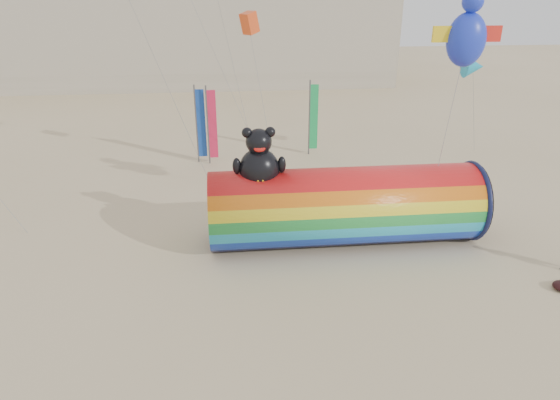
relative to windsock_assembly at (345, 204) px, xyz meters
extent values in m
plane|color=#CCB58C|center=(-3.50, -1.92, -1.88)|extent=(160.00, 160.00, 0.00)
cylinder|color=red|center=(0.01, 0.00, -0.09)|extent=(12.24, 3.57, 3.57)
torus|color=#0F1438|center=(6.01, 0.00, -0.09)|extent=(0.24, 3.74, 3.74)
cylinder|color=black|center=(6.15, 0.00, -0.09)|extent=(0.06, 3.53, 3.53)
ellipsoid|color=black|center=(-3.86, 0.00, 1.84)|extent=(1.74, 1.56, 1.84)
ellipsoid|color=gold|center=(-3.86, -0.56, 1.74)|extent=(0.90, 0.39, 0.79)
sphere|color=black|center=(-3.86, 0.00, 3.07)|extent=(1.12, 1.12, 1.12)
sphere|color=black|center=(-4.35, 0.00, 3.48)|extent=(0.45, 0.45, 0.45)
sphere|color=black|center=(-3.37, 0.00, 3.48)|extent=(0.45, 0.45, 0.45)
ellipsoid|color=red|center=(-3.86, -0.46, 2.91)|extent=(0.49, 0.18, 0.31)
ellipsoid|color=black|center=(-4.83, -0.10, 2.05)|extent=(0.37, 0.37, 0.73)
ellipsoid|color=black|center=(-2.89, -0.10, 2.05)|extent=(0.37, 0.37, 0.73)
cylinder|color=#59595E|center=(-7.21, 12.19, 0.72)|extent=(0.10, 0.10, 5.20)
cube|color=#1542A4|center=(-6.90, 12.19, 0.77)|extent=(0.56, 0.06, 4.50)
cylinder|color=#59595E|center=(-6.46, 11.86, 0.72)|extent=(0.10, 0.10, 5.20)
cube|color=#D71E47|center=(-6.15, 11.86, 0.77)|extent=(0.56, 0.06, 4.50)
cylinder|color=#59595E|center=(0.47, 13.12, 0.72)|extent=(0.10, 0.10, 5.20)
cube|color=green|center=(0.78, 13.12, 0.77)|extent=(0.56, 0.06, 4.50)
ellipsoid|color=#1C32CB|center=(4.33, -0.72, 7.18)|extent=(1.57, 1.22, 2.10)
cone|color=#1791BB|center=(9.82, 9.17, 4.62)|extent=(1.32, 1.32, 1.19)
cube|color=#EC4B1A|center=(-3.74, 8.49, 7.27)|extent=(0.69, 0.69, 1.10)
camera|label=1|loc=(-5.10, -20.31, 9.15)|focal=32.00mm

